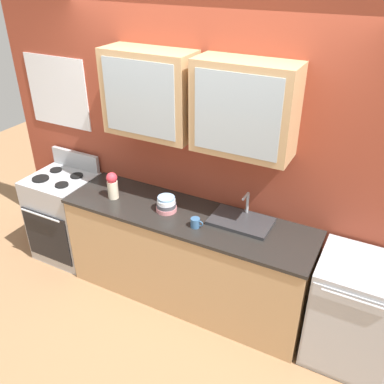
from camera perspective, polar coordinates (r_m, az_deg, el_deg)
ground_plane at (r=4.10m, az=-0.71°, el=-13.86°), size 10.00×10.00×0.00m
back_wall_unit at (r=3.51m, az=1.46°, el=7.10°), size 4.20×0.42×2.72m
counter at (r=3.80m, az=-0.75°, el=-8.87°), size 2.22×0.62×0.91m
stove_range at (r=4.52m, az=-16.88°, el=-3.18°), size 0.60×0.61×1.09m
sink_faucet at (r=3.44m, az=6.74°, el=-3.91°), size 0.50×0.32×0.23m
bowl_stack at (r=3.56m, az=-3.53°, el=-1.67°), size 0.18×0.18×0.13m
vase at (r=3.77m, az=-10.83°, el=0.94°), size 0.10×0.10×0.25m
cup_near_sink at (r=3.35m, az=0.48°, el=-4.22°), size 0.11×0.08×0.08m
dishwasher at (r=3.52m, az=21.18°, el=-15.17°), size 0.62×0.60×0.91m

